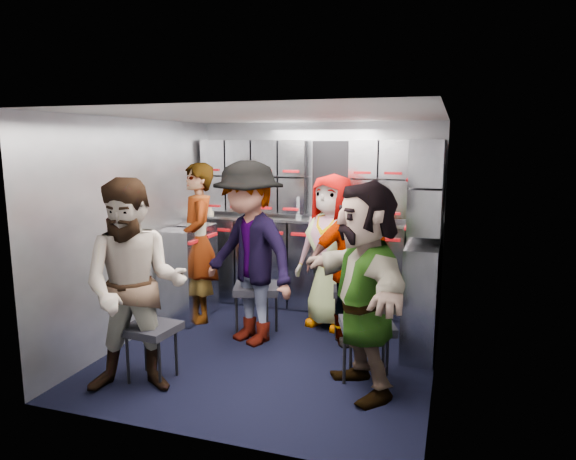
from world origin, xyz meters
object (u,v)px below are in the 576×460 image
(jump_seat_near_right, at_px, (367,329))
(attendant_arc_c, at_px, (332,251))
(attendant_arc_a, at_px, (135,287))
(attendant_arc_e, at_px, (364,288))
(jump_seat_near_left, at_px, (151,331))
(attendant_arc_d, at_px, (351,265))
(attendant_standing, at_px, (198,243))
(jump_seat_mid_left, at_px, (257,291))
(jump_seat_mid_right, at_px, (354,293))
(jump_seat_center, at_px, (335,284))
(attendant_arc_b, at_px, (249,253))

(jump_seat_near_right, xyz_separation_m, attendant_arc_c, (-0.56, 1.13, 0.36))
(attendant_arc_a, bearing_deg, attendant_arc_e, -3.18)
(jump_seat_near_left, distance_m, jump_seat_near_right, 1.70)
(attendant_arc_c, relative_size, attendant_arc_d, 1.06)
(attendant_standing, bearing_deg, attendant_arc_c, 67.03)
(attendant_standing, bearing_deg, jump_seat_mid_left, 39.49)
(jump_seat_mid_right, height_order, jump_seat_near_right, same)
(attendant_arc_c, bearing_deg, jump_seat_center, 108.25)
(jump_seat_near_left, height_order, jump_seat_near_right, jump_seat_near_right)
(jump_seat_mid_left, height_order, attendant_standing, attendant_standing)
(jump_seat_center, distance_m, attendant_standing, 1.52)
(attendant_standing, bearing_deg, attendant_arc_a, -22.12)
(jump_seat_center, xyz_separation_m, attendant_arc_d, (0.28, -0.55, 0.35))
(jump_seat_mid_left, distance_m, attendant_arc_e, 1.49)
(attendant_arc_a, bearing_deg, jump_seat_near_right, 2.37)
(jump_seat_near_right, height_order, attendant_arc_d, attendant_arc_d)
(attendant_arc_c, bearing_deg, attendant_arc_b, -115.28)
(jump_seat_mid_left, height_order, jump_seat_near_right, jump_seat_mid_left)
(attendant_arc_c, bearing_deg, attendant_arc_a, -101.76)
(jump_seat_mid_left, distance_m, attendant_standing, 0.87)
(jump_seat_near_right, relative_size, attendant_arc_c, 0.33)
(jump_seat_mid_left, bearing_deg, jump_seat_near_left, -110.11)
(jump_seat_near_left, relative_size, attendant_arc_d, 0.31)
(jump_seat_near_right, height_order, attendant_arc_b, attendant_arc_b)
(jump_seat_near_left, distance_m, attendant_arc_b, 1.17)
(attendant_arc_d, bearing_deg, jump_seat_near_left, -168.44)
(jump_seat_mid_left, relative_size, attendant_arc_b, 0.31)
(jump_seat_center, xyz_separation_m, jump_seat_mid_right, (0.28, -0.37, 0.04))
(jump_seat_mid_left, xyz_separation_m, attendant_standing, (-0.75, 0.23, 0.39))
(jump_seat_mid_left, height_order, jump_seat_center, jump_seat_mid_left)
(jump_seat_center, xyz_separation_m, attendant_arc_b, (-0.63, -0.85, 0.47))
(jump_seat_mid_right, bearing_deg, jump_seat_center, 126.83)
(jump_seat_near_right, bearing_deg, jump_seat_mid_left, 151.66)
(attendant_arc_a, distance_m, attendant_arc_e, 1.70)
(jump_seat_mid_left, relative_size, attendant_standing, 0.32)
(attendant_arc_a, relative_size, attendant_arc_e, 1.01)
(jump_seat_center, xyz_separation_m, attendant_arc_c, (-0.00, -0.18, 0.40))
(jump_seat_near_right, bearing_deg, jump_seat_center, 113.08)
(attendant_arc_c, distance_m, attendant_arc_e, 1.42)
(jump_seat_mid_left, distance_m, attendant_arc_a, 1.47)
(attendant_arc_e, bearing_deg, attendant_arc_b, -152.17)
(jump_seat_near_left, relative_size, attendant_arc_b, 0.27)
(jump_seat_mid_left, distance_m, attendant_arc_d, 0.96)
(jump_seat_center, distance_m, attendant_arc_c, 0.43)
(jump_seat_center, relative_size, attendant_arc_b, 0.26)
(jump_seat_near_left, xyz_separation_m, attendant_standing, (-0.32, 1.40, 0.43))
(jump_seat_near_left, bearing_deg, attendant_standing, 102.82)
(jump_seat_mid_left, bearing_deg, jump_seat_center, 46.47)
(jump_seat_mid_left, distance_m, attendant_arc_c, 0.87)
(jump_seat_near_right, xyz_separation_m, attendant_arc_b, (-1.19, 0.46, 0.43))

